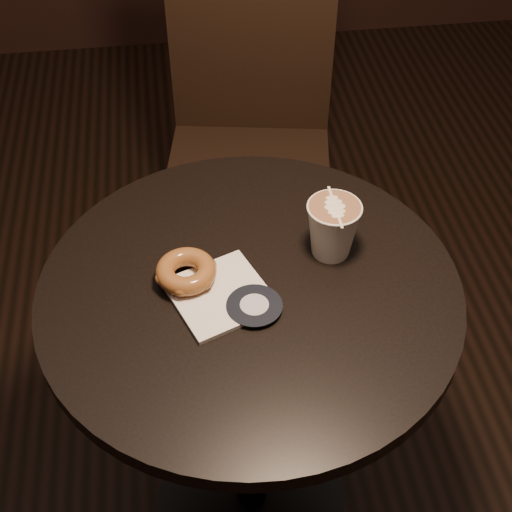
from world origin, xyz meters
name	(u,v)px	position (x,y,z in m)	size (l,w,h in m)	color
cafe_table	(250,359)	(0.00, 0.00, 0.55)	(0.70, 0.70, 0.75)	black
chair	(250,112)	(0.10, 0.75, 0.58)	(0.48, 0.48, 1.05)	black
pastry_bag	(220,295)	(-0.05, -0.02, 0.75)	(0.15, 0.15, 0.01)	white
doughnut	(186,271)	(-0.10, 0.02, 0.77)	(0.10, 0.10, 0.03)	brown
latte_cup	(332,229)	(0.15, 0.06, 0.80)	(0.09, 0.09, 0.10)	white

